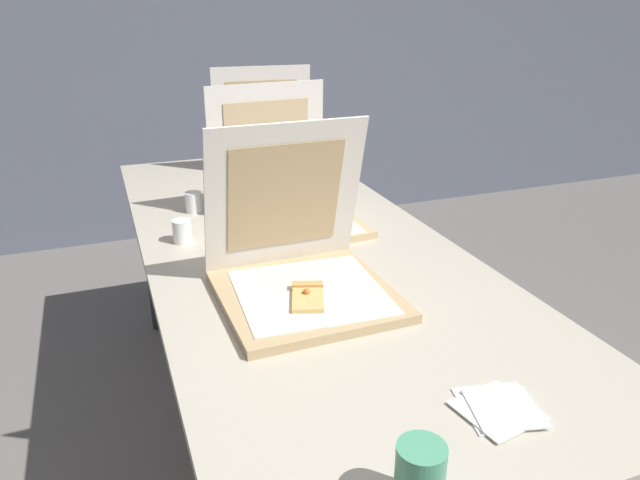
{
  "coord_description": "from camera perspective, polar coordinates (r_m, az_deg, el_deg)",
  "views": [
    {
      "loc": [
        -0.49,
        -0.94,
        1.41
      ],
      "look_at": [
        0.02,
        0.42,
        0.82
      ],
      "focal_mm": 33.3,
      "sensor_mm": 36.0,
      "label": 1
    }
  ],
  "objects": [
    {
      "name": "wall_back",
      "position": [
        3.73,
        -13.96,
        20.02
      ],
      "size": [
        10.0,
        0.1,
        2.6
      ],
      "primitive_type": "cube",
      "color": "slate",
      "rests_on": "ground"
    },
    {
      "name": "table",
      "position": [
        1.74,
        -2.44,
        -1.65
      ],
      "size": [
        0.85,
        2.09,
        0.76
      ],
      "color": "#BCB29E",
      "rests_on": "ground"
    },
    {
      "name": "pizza_box_front",
      "position": [
        1.39,
        -1.78,
        -3.15
      ],
      "size": [
        0.4,
        0.4,
        0.4
      ],
      "rotation": [
        0.0,
        0.0,
        0.02
      ],
      "color": "tan",
      "rests_on": "table"
    },
    {
      "name": "pizza_box_middle",
      "position": [
        1.84,
        -3.35,
        3.39
      ],
      "size": [
        0.42,
        0.42,
        0.41
      ],
      "rotation": [
        0.0,
        0.0,
        0.08
      ],
      "color": "tan",
      "rests_on": "table"
    },
    {
      "name": "pizza_box_back",
      "position": [
        2.32,
        -4.77,
        7.34
      ],
      "size": [
        0.42,
        0.42,
        0.41
      ],
      "rotation": [
        0.0,
        0.0,
        -0.08
      ],
      "color": "tan",
      "rests_on": "table"
    },
    {
      "name": "cup_white_mid",
      "position": [
        1.74,
        -13.12,
        0.83
      ],
      "size": [
        0.05,
        0.05,
        0.07
      ],
      "primitive_type": "cylinder",
      "color": "white",
      "rests_on": "table"
    },
    {
      "name": "cup_white_far",
      "position": [
        1.98,
        -12.05,
        3.58
      ],
      "size": [
        0.05,
        0.05,
        0.07
      ],
      "primitive_type": "cylinder",
      "color": "white",
      "rests_on": "table"
    },
    {
      "name": "cup_printed_front",
      "position": [
        0.88,
        9.57,
        -21.53
      ],
      "size": [
        0.07,
        0.07,
        0.1
      ],
      "primitive_type": "cylinder",
      "color": "#4C9E75",
      "rests_on": "table"
    },
    {
      "name": "napkin_pile",
      "position": [
        1.09,
        16.9,
        -15.25
      ],
      "size": [
        0.15,
        0.15,
        0.01
      ],
      "color": "white",
      "rests_on": "table"
    }
  ]
}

